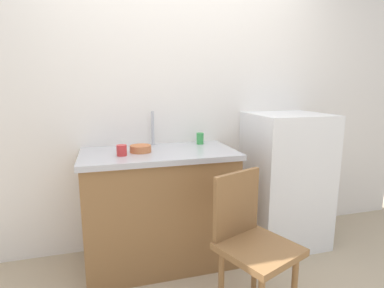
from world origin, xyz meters
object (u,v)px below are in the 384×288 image
at_px(terracotta_bowl, 141,149).
at_px(cup_red, 122,150).
at_px(chair, 251,240).
at_px(cup_green, 200,138).
at_px(refrigerator, 285,179).

height_order(terracotta_bowl, cup_red, cup_red).
distance_m(chair, terracotta_bowl, 1.03).
xyz_separation_m(terracotta_bowl, cup_green, (0.52, 0.18, 0.02)).
xyz_separation_m(cup_green, cup_red, (-0.67, -0.26, -0.01)).
distance_m(cup_green, cup_red, 0.71).
bearing_deg(terracotta_bowl, chair, -53.99).
distance_m(terracotta_bowl, cup_green, 0.55).
bearing_deg(cup_red, chair, -44.32).
height_order(chair, terracotta_bowl, terracotta_bowl).
bearing_deg(cup_green, chair, -88.53).
relative_size(refrigerator, terracotta_bowl, 7.32).
relative_size(refrigerator, chair, 1.31).
height_order(refrigerator, chair, refrigerator).
bearing_deg(cup_red, refrigerator, 3.64).
xyz_separation_m(refrigerator, cup_green, (-0.74, 0.17, 0.37)).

